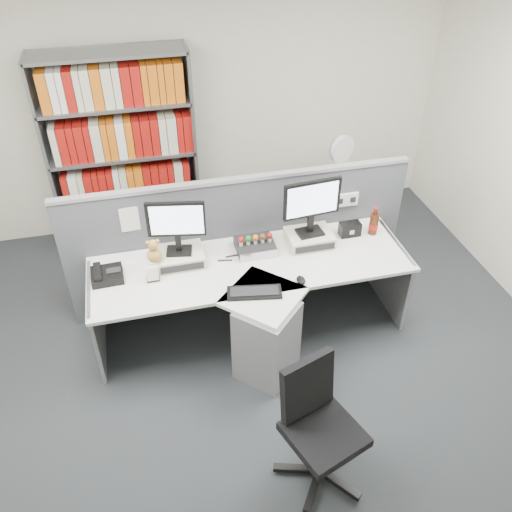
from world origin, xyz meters
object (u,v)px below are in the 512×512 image
object	(u,v)px
mouse	(301,280)
filing_cabinet	(335,208)
monitor_right	(312,203)
keyboard	(254,292)
desk	(258,306)
desktop_pc	(255,246)
speaker	(350,229)
desk_phone	(106,275)
cola_bottle	(374,224)
desk_calendar	(153,275)
monitor_left	(176,223)
desk_fan	(341,152)
office_chair	(317,422)
shelving_unit	(124,158)

from	to	relation	value
mouse	filing_cabinet	world-z (taller)	mouse
monitor_right	keyboard	world-z (taller)	monitor_right
filing_cabinet	desk	bearing A→B (deg)	-130.61
desktop_pc	speaker	distance (m)	0.85
desk_phone	cola_bottle	distance (m)	2.27
desktop_pc	desk_calendar	world-z (taller)	desk_calendar
keyboard	desk_phone	world-z (taller)	desk_phone
monitor_left	desk_phone	world-z (taller)	monitor_left
desk_fan	monitor_right	bearing A→B (deg)	-122.74
monitor_right	cola_bottle	bearing A→B (deg)	0.35
monitor_right	cola_bottle	world-z (taller)	monitor_right
desktop_pc	office_chair	distance (m)	1.60
desk	desk_fan	xyz separation A→B (m)	(1.20, 1.40, 0.55)
desk_phone	desk_fan	size ratio (longest dim) A/B	0.52
shelving_unit	desk_fan	bearing A→B (deg)	-12.07
mouse	desk_fan	xyz separation A→B (m)	(0.88, 1.50, 0.26)
monitor_left	monitor_right	world-z (taller)	monitor_right
keyboard	desk_calendar	size ratio (longest dim) A/B	3.52
desk_fan	speaker	bearing A→B (deg)	-105.66
speaker	desk_fan	bearing A→B (deg)	74.34
monitor_left	shelving_unit	xyz separation A→B (m)	(-0.35, 1.47, -0.12)
desk_calendar	cola_bottle	xyz separation A→B (m)	(1.92, 0.18, 0.05)
desk	keyboard	world-z (taller)	keyboard
desktop_pc	mouse	size ratio (longest dim) A/B	2.96
monitor_left	filing_cabinet	world-z (taller)	monitor_left
desk	keyboard	size ratio (longest dim) A/B	6.03
desk_phone	office_chair	size ratio (longest dim) A/B	0.27
speaker	filing_cabinet	xyz separation A→B (m)	(0.28, 0.99, -0.43)
speaker	shelving_unit	xyz separation A→B (m)	(-1.82, 1.44, 0.20)
desk_fan	office_chair	distance (m)	2.86
desk	speaker	distance (m)	1.06
desk_calendar	desktop_pc	bearing A→B (deg)	12.22
monitor_left	desk_phone	distance (m)	0.68
monitor_left	monitor_right	bearing A→B (deg)	0.00
keyboard	cola_bottle	size ratio (longest dim) A/B	1.65
keyboard	desk_fan	xyz separation A→B (m)	(1.26, 1.54, 0.27)
desk	mouse	size ratio (longest dim) A/B	24.74
monitor_left	office_chair	world-z (taller)	monitor_left
keyboard	filing_cabinet	size ratio (longest dim) A/B	0.62
desk_calendar	desk_fan	distance (m)	2.33
cola_bottle	desk_fan	xyz separation A→B (m)	(0.07, 1.01, 0.18)
desk_calendar	office_chair	world-z (taller)	office_chair
desk_phone	filing_cabinet	size ratio (longest dim) A/B	0.36
monitor_right	shelving_unit	xyz separation A→B (m)	(-1.45, 1.47, -0.14)
office_chair	shelving_unit	bearing A→B (deg)	108.21
filing_cabinet	keyboard	bearing A→B (deg)	-129.25
desk_fan	cola_bottle	bearing A→B (deg)	-94.06
desktop_pc	desk_fan	world-z (taller)	desk_fan
cola_bottle	filing_cabinet	bearing A→B (deg)	85.95
keyboard	desk_fan	world-z (taller)	desk_fan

